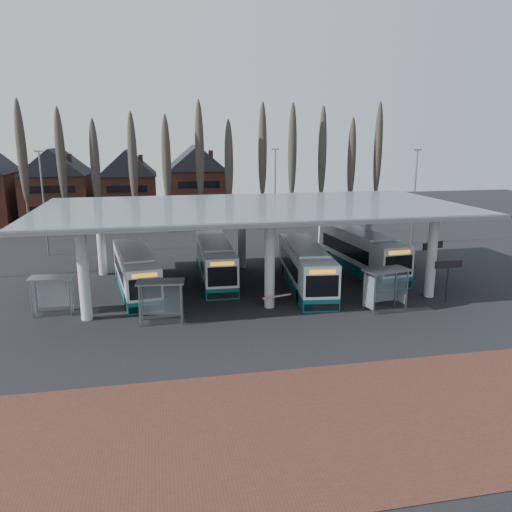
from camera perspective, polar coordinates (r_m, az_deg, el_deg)
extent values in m
plane|color=black|center=(32.22, 2.53, -7.28)|extent=(140.00, 140.00, 0.00)
cube|color=#572F23|center=(21.90, 10.45, -18.06)|extent=(70.00, 10.00, 0.03)
cylinder|color=silver|center=(33.16, -19.11, -1.98)|extent=(0.70, 0.70, 6.00)
cylinder|color=silver|center=(43.80, -17.30, 1.77)|extent=(0.70, 0.70, 6.00)
cylinder|color=silver|center=(33.63, 1.56, -1.01)|extent=(0.70, 0.70, 6.00)
cylinder|color=silver|center=(44.17, -1.63, 2.47)|extent=(0.70, 0.70, 6.00)
cylinder|color=silver|center=(38.09, 19.44, -0.07)|extent=(0.70, 0.70, 6.00)
cylinder|color=silver|center=(47.65, 12.76, 2.95)|extent=(0.70, 0.70, 6.00)
cube|color=gray|center=(38.30, -0.25, 5.72)|extent=(32.00, 16.00, 0.12)
cube|color=silver|center=(38.29, -0.25, 5.82)|extent=(31.50, 15.50, 0.04)
cone|color=#473D33|center=(64.08, -24.88, 8.49)|extent=(0.36, 0.36, 14.50)
ellipsoid|color=#473D33|center=(63.99, -25.04, 10.03)|extent=(1.10, 1.10, 11.02)
cone|color=#473D33|center=(63.29, -21.33, 8.76)|extent=(0.36, 0.36, 14.50)
ellipsoid|color=#473D33|center=(63.20, -21.46, 10.33)|extent=(1.10, 1.10, 11.02)
cone|color=#473D33|center=(62.73, -17.69, 9.01)|extent=(0.36, 0.36, 14.50)
ellipsoid|color=#473D33|center=(62.64, -17.80, 10.59)|extent=(1.10, 1.10, 11.02)
cone|color=#473D33|center=(62.44, -14.00, 9.22)|extent=(0.36, 0.36, 14.50)
ellipsoid|color=#473D33|center=(62.35, -14.09, 10.82)|extent=(1.10, 1.10, 11.02)
cone|color=#473D33|center=(62.39, -10.28, 9.40)|extent=(0.36, 0.36, 14.50)
ellipsoid|color=#473D33|center=(62.30, -10.35, 10.99)|extent=(1.10, 1.10, 11.02)
cone|color=#473D33|center=(62.61, -6.57, 9.54)|extent=(0.36, 0.36, 14.50)
ellipsoid|color=#473D33|center=(62.52, -6.61, 11.13)|extent=(1.10, 1.10, 11.02)
cone|color=#473D33|center=(63.07, -2.90, 9.63)|extent=(0.36, 0.36, 14.50)
ellipsoid|color=#473D33|center=(62.98, -2.91, 11.21)|extent=(1.10, 1.10, 11.02)
cone|color=#473D33|center=(63.79, 0.71, 9.69)|extent=(0.36, 0.36, 14.50)
ellipsoid|color=#473D33|center=(63.70, 0.72, 11.25)|extent=(1.10, 1.10, 11.02)
cone|color=#473D33|center=(64.74, 4.23, 9.71)|extent=(0.36, 0.36, 14.50)
ellipsoid|color=#473D33|center=(64.65, 4.25, 11.25)|extent=(1.10, 1.10, 11.02)
cone|color=#473D33|center=(65.92, 7.63, 9.70)|extent=(0.36, 0.36, 14.50)
ellipsoid|color=#473D33|center=(65.84, 7.67, 11.21)|extent=(1.10, 1.10, 11.02)
cone|color=#473D33|center=(67.32, 10.89, 9.65)|extent=(0.36, 0.36, 14.50)
ellipsoid|color=#473D33|center=(67.24, 10.96, 11.13)|extent=(1.10, 1.10, 11.02)
cone|color=#473D33|center=(68.93, 14.02, 9.58)|extent=(0.36, 0.36, 14.50)
ellipsoid|color=#473D33|center=(68.85, 14.10, 11.02)|extent=(1.10, 1.10, 11.02)
cube|color=brown|center=(74.83, -21.60, 6.43)|extent=(8.00, 10.00, 7.00)
pyramid|color=black|center=(74.42, -22.06, 11.77)|extent=(8.30, 10.30, 3.50)
cube|color=brown|center=(73.76, -14.27, 6.86)|extent=(8.00, 10.00, 7.00)
pyramid|color=black|center=(73.34, -14.59, 12.30)|extent=(8.30, 10.30, 3.50)
cube|color=brown|center=(73.89, -6.85, 7.19)|extent=(8.00, 10.00, 7.00)
pyramid|color=black|center=(73.48, -7.00, 12.62)|extent=(8.30, 10.30, 3.50)
cylinder|color=slate|center=(52.73, -23.08, 5.39)|extent=(0.16, 0.16, 10.00)
cube|color=slate|center=(52.36, -23.59, 10.92)|extent=(0.80, 0.15, 0.15)
cylinder|color=slate|center=(57.18, 2.18, 6.99)|extent=(0.16, 0.16, 10.00)
cube|color=slate|center=(56.84, 2.23, 12.11)|extent=(0.80, 0.15, 0.15)
cylinder|color=slate|center=(56.67, 17.64, 6.32)|extent=(0.16, 0.16, 10.00)
cube|color=slate|center=(56.33, 18.01, 11.47)|extent=(0.80, 0.15, 0.15)
cube|color=white|center=(38.80, -13.61, -1.48)|extent=(3.95, 11.31, 2.59)
cube|color=#0B5858|center=(39.13, -13.51, -3.24)|extent=(3.97, 11.33, 0.83)
cube|color=white|center=(38.49, -13.72, 0.45)|extent=(3.07, 6.89, 0.17)
cube|color=black|center=(39.22, -13.70, -1.18)|extent=(3.53, 8.25, 1.02)
cube|color=black|center=(33.50, -12.54, -3.69)|extent=(2.06, 0.36, 1.39)
cube|color=black|center=(44.13, -14.43, 0.38)|extent=(1.99, 0.35, 1.11)
cube|color=orange|center=(33.24, -12.62, -2.17)|extent=(1.64, 0.29, 0.28)
cube|color=black|center=(33.93, -12.43, -5.93)|extent=(2.22, 0.40, 0.46)
cylinder|color=black|center=(35.69, -14.57, -4.88)|extent=(0.39, 0.92, 0.89)
cylinder|color=black|center=(35.91, -11.17, -4.58)|extent=(0.39, 0.92, 0.89)
cylinder|color=black|center=(42.14, -15.46, -2.13)|extent=(0.39, 0.92, 0.89)
cylinder|color=black|center=(42.33, -12.58, -1.89)|extent=(0.39, 0.92, 0.89)
cube|color=white|center=(40.94, -4.71, -0.31)|extent=(2.67, 11.38, 2.64)
cube|color=#0B5858|center=(41.26, -4.68, -2.03)|extent=(2.69, 11.40, 0.85)
cube|color=white|center=(40.64, -4.75, 1.56)|extent=(2.32, 6.84, 0.17)
cube|color=black|center=(41.38, -4.78, -0.03)|extent=(2.63, 8.21, 1.04)
cube|color=black|center=(35.50, -3.85, -2.36)|extent=(2.12, 0.11, 1.42)
cube|color=black|center=(46.41, -5.38, 1.43)|extent=(2.05, 0.10, 1.13)
cube|color=orange|center=(35.25, -3.87, -0.89)|extent=(1.69, 0.09, 0.28)
cube|color=black|center=(35.92, -3.81, -4.53)|extent=(2.29, 0.13, 0.47)
cylinder|color=black|center=(37.74, -5.81, -3.49)|extent=(0.29, 0.91, 0.91)
cylinder|color=black|center=(37.94, -2.52, -3.34)|extent=(0.29, 0.91, 0.91)
cylinder|color=black|center=(44.36, -6.49, -0.94)|extent=(0.29, 0.91, 0.91)
cylinder|color=black|center=(44.54, -3.69, -0.82)|extent=(0.29, 0.91, 0.91)
cube|color=white|center=(38.76, 5.68, -1.01)|extent=(3.77, 12.01, 2.76)
cube|color=#0B5858|center=(39.11, 5.63, -2.89)|extent=(3.79, 12.03, 0.89)
cube|color=white|center=(38.43, 5.73, 1.06)|extent=(3.01, 7.29, 0.18)
cube|color=black|center=(39.20, 5.55, -0.69)|extent=(3.45, 8.73, 1.08)
cube|color=black|center=(33.20, 7.57, -3.44)|extent=(2.20, 0.30, 1.48)
cube|color=black|center=(44.37, 4.27, 1.00)|extent=(2.13, 0.29, 1.18)
cube|color=orange|center=(32.93, 7.62, -1.80)|extent=(1.75, 0.24, 0.30)
cube|color=black|center=(33.66, 7.49, -5.84)|extent=(2.38, 0.34, 0.49)
cylinder|color=black|center=(35.39, 4.94, -4.59)|extent=(0.38, 0.97, 0.94)
cylinder|color=black|center=(35.85, 8.54, -4.45)|extent=(0.38, 0.97, 0.94)
cylinder|color=black|center=(42.19, 3.25, -1.59)|extent=(0.38, 0.97, 0.94)
cylinder|color=black|center=(42.57, 6.28, -1.52)|extent=(0.38, 0.97, 0.94)
cube|color=white|center=(44.50, 11.81, 0.76)|extent=(3.63, 12.53, 2.88)
cube|color=#0B5858|center=(44.82, 11.73, -0.97)|extent=(3.65, 12.55, 0.93)
cube|color=white|center=(44.21, 11.91, 2.65)|extent=(2.96, 7.58, 0.19)
cube|color=black|center=(44.92, 11.52, 1.03)|extent=(3.39, 9.09, 1.13)
cube|color=black|center=(39.31, 15.98, -1.06)|extent=(2.31, 0.25, 1.54)
cube|color=black|center=(49.88, 8.54, 2.37)|extent=(2.23, 0.24, 1.24)
cube|color=orange|center=(39.08, 16.07, 0.40)|extent=(1.84, 0.20, 0.31)
cube|color=black|center=(39.72, 15.83, -3.22)|extent=(2.49, 0.29, 0.51)
cylinder|color=black|center=(40.94, 12.79, -2.35)|extent=(0.37, 1.01, 0.99)
cylinder|color=black|center=(42.12, 15.63, -2.08)|extent=(0.37, 1.01, 0.99)
cylinder|color=black|center=(47.43, 8.45, -0.01)|extent=(0.37, 1.01, 0.99)
cylinder|color=black|center=(48.45, 11.01, 0.17)|extent=(0.37, 1.01, 0.99)
cube|color=gray|center=(35.20, -24.27, -4.57)|extent=(0.08, 0.08, 2.45)
cube|color=gray|center=(34.69, -20.49, -4.48)|extent=(0.08, 0.08, 2.45)
cube|color=gray|center=(36.20, -23.87, -4.06)|extent=(0.08, 0.08, 2.45)
cube|color=gray|center=(35.70, -20.19, -3.96)|extent=(0.08, 0.08, 2.45)
cube|color=gray|center=(35.09, -22.40, -2.28)|extent=(2.77, 1.43, 0.10)
cube|color=silver|center=(35.97, -22.04, -3.91)|extent=(2.35, 0.09, 1.96)
cube|color=silver|center=(35.70, -24.15, -4.24)|extent=(0.06, 1.08, 1.96)
cube|color=silver|center=(35.17, -20.27, -4.14)|extent=(0.06, 1.08, 1.96)
cube|color=gray|center=(31.44, -13.15, -5.64)|extent=(0.09, 0.09, 2.61)
cube|color=gray|center=(31.21, -8.57, -5.57)|extent=(0.09, 0.09, 2.61)
cube|color=gray|center=(32.52, -12.90, -4.98)|extent=(0.09, 0.09, 2.61)
cube|color=gray|center=(32.29, -8.47, -4.92)|extent=(0.09, 0.09, 2.61)
cube|color=gray|center=(31.44, -10.88, -2.93)|extent=(3.05, 1.74, 0.10)
cube|color=silver|center=(32.42, -10.69, -4.84)|extent=(2.49, 0.29, 2.09)
cube|color=silver|center=(31.97, -13.12, -5.22)|extent=(0.16, 1.15, 2.09)
cube|color=silver|center=(31.73, -8.43, -5.15)|extent=(0.16, 1.15, 2.09)
cube|color=gray|center=(33.49, 13.40, -4.37)|extent=(0.10, 0.10, 2.72)
cube|color=gray|center=(35.04, 16.86, -3.80)|extent=(0.10, 0.10, 2.72)
cube|color=gray|center=(34.41, 12.23, -3.83)|extent=(0.10, 0.10, 2.72)
cube|color=gray|center=(35.92, 15.66, -3.30)|extent=(0.10, 0.10, 2.72)
cube|color=gray|center=(34.32, 14.70, -1.56)|extent=(3.28, 2.09, 0.11)
cube|color=silver|center=(35.18, 13.93, -3.45)|extent=(2.57, 0.56, 2.17)
cube|color=silver|center=(33.90, 12.73, -4.02)|extent=(0.28, 1.18, 2.17)
cube|color=silver|center=(35.50, 16.32, -3.45)|extent=(0.28, 1.18, 2.17)
cylinder|color=black|center=(37.36, 21.00, -2.84)|extent=(0.09, 0.09, 2.99)
cube|color=black|center=(37.03, 21.17, -0.90)|extent=(2.06, 0.16, 0.51)
cylinder|color=black|center=(42.12, 19.41, -0.75)|extent=(0.10, 0.10, 3.26)
cube|color=black|center=(41.82, 19.56, 1.14)|extent=(2.14, 0.88, 0.56)
cube|color=black|center=(34.31, 2.19, -5.00)|extent=(0.08, 0.08, 1.09)
cube|color=red|center=(33.73, 2.40, -4.62)|extent=(2.13, 0.68, 0.10)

